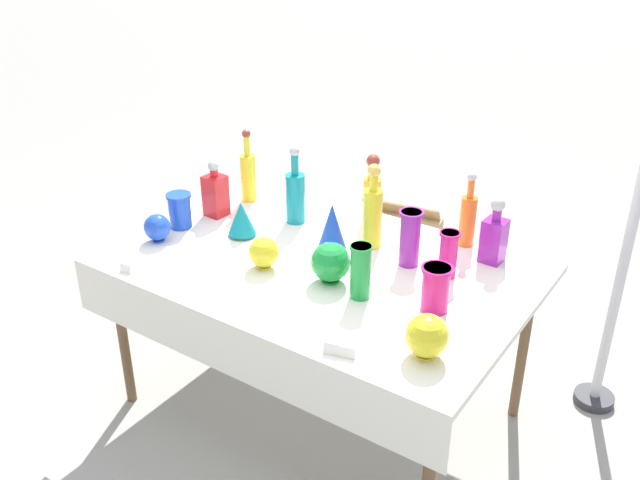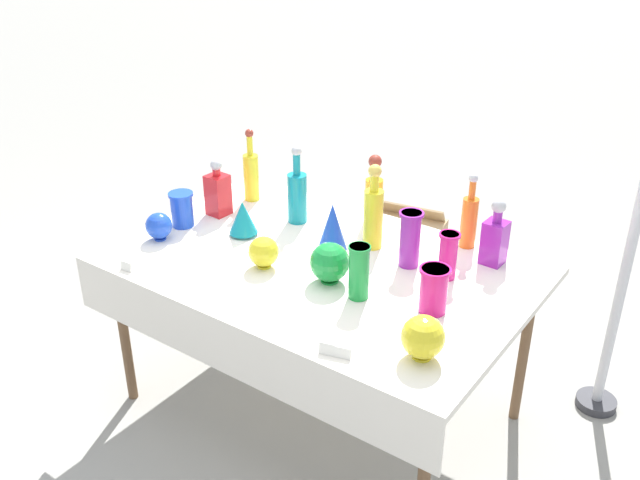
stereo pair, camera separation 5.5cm
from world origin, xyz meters
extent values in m
plane|color=gray|center=(0.00, 0.00, 0.00)|extent=(40.00, 40.00, 0.00)
cube|color=white|center=(0.00, 0.00, 0.74)|extent=(1.70, 1.10, 0.03)
cube|color=white|center=(0.00, -0.56, 0.64)|extent=(1.70, 0.01, 0.24)
cylinder|color=brown|center=(-0.75, -0.45, 0.36)|extent=(0.04, 0.04, 0.73)
cylinder|color=brown|center=(0.75, -0.45, 0.36)|extent=(0.04, 0.04, 0.73)
cylinder|color=brown|center=(-0.75, 0.45, 0.36)|extent=(0.04, 0.04, 0.73)
cylinder|color=brown|center=(0.75, 0.45, 0.36)|extent=(0.04, 0.04, 0.73)
cylinder|color=yellow|center=(-0.64, 0.32, 0.87)|extent=(0.07, 0.07, 0.23)
cylinder|color=yellow|center=(-0.64, 0.32, 1.04)|extent=(0.03, 0.03, 0.10)
sphere|color=maroon|center=(-0.64, 0.32, 1.10)|extent=(0.04, 0.04, 0.04)
cylinder|color=yellow|center=(0.10, 0.24, 0.89)|extent=(0.08, 0.08, 0.26)
cylinder|color=yellow|center=(0.10, 0.24, 1.05)|extent=(0.04, 0.04, 0.07)
sphere|color=gold|center=(0.10, 0.24, 1.11)|extent=(0.06, 0.06, 0.06)
cylinder|color=orange|center=(-0.02, 0.45, 0.86)|extent=(0.08, 0.08, 0.21)
cylinder|color=orange|center=(-0.02, 0.45, 1.00)|extent=(0.04, 0.04, 0.07)
sphere|color=maroon|center=(-0.02, 0.45, 1.05)|extent=(0.06, 0.06, 0.06)
cylinder|color=teal|center=(-0.31, 0.25, 0.87)|extent=(0.09, 0.09, 0.23)
cylinder|color=teal|center=(-0.31, 0.25, 1.04)|extent=(0.03, 0.03, 0.10)
sphere|color=#B2B2B7|center=(-0.31, 0.25, 1.10)|extent=(0.04, 0.04, 0.04)
cylinder|color=orange|center=(0.43, 0.48, 0.87)|extent=(0.07, 0.07, 0.22)
cylinder|color=orange|center=(0.43, 0.48, 1.02)|extent=(0.03, 0.03, 0.08)
sphere|color=#B2B2B7|center=(0.43, 0.48, 1.07)|extent=(0.04, 0.04, 0.04)
cube|color=purple|center=(0.58, 0.40, 0.85)|extent=(0.09, 0.09, 0.18)
cylinder|color=purple|center=(0.58, 0.40, 0.97)|extent=(0.04, 0.04, 0.05)
sphere|color=#B2B2B7|center=(0.58, 0.40, 1.01)|extent=(0.06, 0.06, 0.06)
cube|color=red|center=(-0.65, 0.10, 0.86)|extent=(0.10, 0.10, 0.19)
cylinder|color=red|center=(-0.65, 0.10, 0.97)|extent=(0.04, 0.04, 0.04)
sphere|color=#B2B2B7|center=(-0.65, 0.10, 1.00)|extent=(0.05, 0.05, 0.05)
cylinder|color=#198C38|center=(0.28, -0.14, 0.87)|extent=(0.08, 0.08, 0.22)
cylinder|color=#198C38|center=(0.28, -0.14, 0.97)|extent=(0.08, 0.08, 0.01)
cylinder|color=purple|center=(0.31, 0.19, 0.88)|extent=(0.08, 0.08, 0.24)
cylinder|color=purple|center=(0.31, 0.19, 0.99)|extent=(0.10, 0.10, 0.01)
cylinder|color=blue|center=(-0.70, -0.08, 0.84)|extent=(0.10, 0.10, 0.16)
cylinder|color=blue|center=(-0.70, -0.08, 0.91)|extent=(0.11, 0.11, 0.01)
cylinder|color=#C61972|center=(0.48, 0.18, 0.86)|extent=(0.07, 0.07, 0.19)
cylinder|color=#C61972|center=(0.48, 0.18, 0.95)|extent=(0.08, 0.08, 0.01)
cylinder|color=#C61972|center=(0.55, -0.07, 0.85)|extent=(0.10, 0.10, 0.18)
cylinder|color=#C61972|center=(0.55, -0.07, 0.93)|extent=(0.12, 0.12, 0.01)
cylinder|color=teal|center=(-0.42, 0.01, 0.77)|extent=(0.08, 0.08, 0.01)
cone|color=teal|center=(-0.42, 0.01, 0.85)|extent=(0.13, 0.13, 0.15)
cylinder|color=blue|center=(-0.01, 0.10, 0.77)|extent=(0.06, 0.06, 0.01)
cone|color=blue|center=(-0.01, 0.10, 0.88)|extent=(0.12, 0.12, 0.21)
cylinder|color=yellow|center=(-0.16, -0.17, 0.76)|extent=(0.06, 0.06, 0.01)
sphere|color=yellow|center=(-0.16, -0.17, 0.83)|extent=(0.12, 0.12, 0.12)
cylinder|color=#198C38|center=(0.12, -0.11, 0.76)|extent=(0.07, 0.07, 0.01)
sphere|color=#198C38|center=(0.12, -0.11, 0.85)|extent=(0.16, 0.16, 0.16)
cylinder|color=yellow|center=(0.65, -0.34, 0.76)|extent=(0.07, 0.07, 0.01)
sphere|color=yellow|center=(0.65, -0.34, 0.84)|extent=(0.15, 0.15, 0.15)
cylinder|color=blue|center=(-0.69, -0.24, 0.76)|extent=(0.05, 0.05, 0.01)
sphere|color=blue|center=(-0.69, -0.24, 0.83)|extent=(0.12, 0.12, 0.12)
cube|color=white|center=(-0.59, -0.51, 0.78)|extent=(0.06, 0.02, 0.04)
cube|color=white|center=(0.44, -0.49, 0.78)|extent=(0.06, 0.03, 0.04)
cube|color=white|center=(0.39, -0.50, 0.78)|extent=(0.06, 0.03, 0.04)
cube|color=tan|center=(-0.30, 1.18, 0.20)|extent=(0.57, 0.42, 0.39)
cube|color=tan|center=(-0.30, 1.28, 0.43)|extent=(0.47, 0.15, 0.09)
cylinder|color=#333338|center=(1.03, 0.74, 0.02)|extent=(0.18, 0.18, 0.04)
camera|label=1|loc=(1.44, -2.12, 2.18)|focal=40.00mm
camera|label=2|loc=(1.49, -2.08, 2.18)|focal=40.00mm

